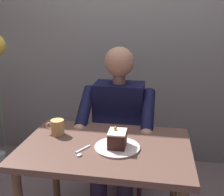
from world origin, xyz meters
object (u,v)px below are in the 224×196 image
Objects in this scene: chair at (120,139)px; seated_person at (117,130)px; dessert_spoon at (81,152)px; coffee_cup at (57,127)px; cake_slice at (117,139)px; dining_table at (105,162)px.

seated_person reaches higher than chair.
coffee_cup is at bearing -44.36° from dessert_spoon.
cake_slice is 0.41m from coffee_cup.
dining_table is 0.18m from cake_slice.
coffee_cup is (0.32, 0.36, 0.15)m from seated_person.
chair is at bearing -120.91° from coffee_cup.
seated_person is at bearing 90.00° from chair.
chair is at bearing -83.65° from cake_slice.
dessert_spoon is at bearing 44.95° from dining_table.
seated_person reaches higher than cake_slice.
chair is 0.23m from seated_person.
dessert_spoon is (0.11, 0.11, 0.12)m from dining_table.
cake_slice is 0.21m from dessert_spoon.
dessert_spoon is (0.11, 0.73, 0.26)m from chair.
chair is 0.72m from cake_slice.
coffee_cup is at bearing 59.09° from chair.
chair is at bearing -98.53° from dessert_spoon.
chair is 0.79m from dessert_spoon.
chair is 0.69m from coffee_cup.
coffee_cup is (0.32, -0.09, 0.16)m from dining_table.
cake_slice is at bearing -154.24° from dessert_spoon.
dining_table is 8.38× the size of cake_slice.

